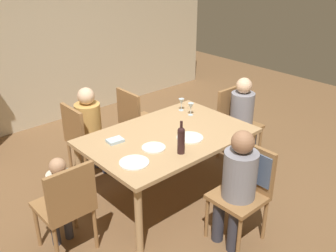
# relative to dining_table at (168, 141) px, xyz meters

# --- Properties ---
(ground_plane) EXTENTS (10.00, 10.00, 0.00)m
(ground_plane) POSITION_rel_dining_table_xyz_m (0.00, 0.00, -0.67)
(ground_plane) COLOR brown
(rear_room_partition) EXTENTS (6.40, 0.12, 2.70)m
(rear_room_partition) POSITION_rel_dining_table_xyz_m (0.00, 2.77, 0.68)
(rear_room_partition) COLOR beige
(rear_room_partition) RESTS_ON ground_plane
(dining_table) EXTENTS (1.73, 1.14, 0.75)m
(dining_table) POSITION_rel_dining_table_xyz_m (0.00, 0.00, 0.00)
(dining_table) COLOR tan
(dining_table) RESTS_ON ground_plane
(chair_near) EXTENTS (0.46, 0.44, 0.92)m
(chair_near) POSITION_rel_dining_table_xyz_m (0.12, -0.95, -0.08)
(chair_near) COLOR olive
(chair_near) RESTS_ON ground_plane
(chair_far_left) EXTENTS (0.44, 0.44, 0.92)m
(chair_far_left) POSITION_rel_dining_table_xyz_m (-0.48, 0.95, -0.14)
(chair_far_left) COLOR olive
(chair_far_left) RESTS_ON ground_plane
(chair_right_end) EXTENTS (0.44, 0.44, 0.92)m
(chair_right_end) POSITION_rel_dining_table_xyz_m (1.24, 0.09, -0.14)
(chair_right_end) COLOR olive
(chair_right_end) RESTS_ON ground_plane
(chair_left_end) EXTENTS (0.44, 0.44, 0.92)m
(chair_left_end) POSITION_rel_dining_table_xyz_m (-1.24, -0.09, -0.14)
(chair_left_end) COLOR olive
(chair_left_end) RESTS_ON ground_plane
(chair_far_right) EXTENTS (0.44, 0.44, 0.92)m
(chair_far_right) POSITION_rel_dining_table_xyz_m (0.30, 0.95, -0.14)
(chair_far_right) COLOR olive
(chair_far_right) RESTS_ON ground_plane
(person_woman_host) EXTENTS (0.35, 0.30, 1.13)m
(person_woman_host) POSITION_rel_dining_table_xyz_m (-0.03, -0.95, -0.02)
(person_woman_host) COLOR #33333D
(person_woman_host) RESTS_ON ground_plane
(person_man_bearded) EXTENTS (0.34, 0.29, 1.11)m
(person_man_bearded) POSITION_rel_dining_table_xyz_m (-0.36, 0.95, -0.03)
(person_man_bearded) COLOR #33333D
(person_man_bearded) RESTS_ON ground_plane
(person_man_guest) EXTENTS (0.29, 0.34, 1.10)m
(person_man_guest) POSITION_rel_dining_table_xyz_m (1.24, -0.03, -0.03)
(person_man_guest) COLOR #33333D
(person_man_guest) RESTS_ON ground_plane
(person_child_small) EXTENTS (0.22, 0.25, 0.94)m
(person_child_small) POSITION_rel_dining_table_xyz_m (-1.24, 0.02, -0.11)
(person_child_small) COLOR #33333D
(person_child_small) RESTS_ON ground_plane
(wine_bottle_tall_green) EXTENTS (0.07, 0.07, 0.33)m
(wine_bottle_tall_green) POSITION_rel_dining_table_xyz_m (-0.17, -0.38, 0.22)
(wine_bottle_tall_green) COLOR black
(wine_bottle_tall_green) RESTS_ON dining_table
(wine_glass_near_left) EXTENTS (0.07, 0.07, 0.15)m
(wine_glass_near_left) POSITION_rel_dining_table_xyz_m (0.54, 0.21, 0.18)
(wine_glass_near_left) COLOR silver
(wine_glass_near_left) RESTS_ON dining_table
(wine_glass_centre) EXTENTS (0.07, 0.07, 0.15)m
(wine_glass_centre) POSITION_rel_dining_table_xyz_m (0.56, 0.39, 0.18)
(wine_glass_centre) COLOR silver
(wine_glass_centre) RESTS_ON dining_table
(dinner_plate_host) EXTENTS (0.28, 0.28, 0.01)m
(dinner_plate_host) POSITION_rel_dining_table_xyz_m (-0.62, -0.23, 0.08)
(dinner_plate_host) COLOR white
(dinner_plate_host) RESTS_ON dining_table
(dinner_plate_guest_left) EXTENTS (0.24, 0.24, 0.01)m
(dinner_plate_guest_left) POSITION_rel_dining_table_xyz_m (-0.30, -0.13, 0.08)
(dinner_plate_guest_left) COLOR white
(dinner_plate_guest_left) RESTS_ON dining_table
(dinner_plate_guest_right) EXTENTS (0.28, 0.28, 0.01)m
(dinner_plate_guest_right) POSITION_rel_dining_table_xyz_m (0.11, -0.21, 0.08)
(dinner_plate_guest_right) COLOR white
(dinner_plate_guest_right) RESTS_ON dining_table
(folded_napkin) EXTENTS (0.17, 0.13, 0.03)m
(folded_napkin) POSITION_rel_dining_table_xyz_m (-0.51, 0.23, 0.09)
(folded_napkin) COLOR #ADC6D6
(folded_napkin) RESTS_ON dining_table
(handbag) EXTENTS (0.14, 0.29, 0.22)m
(handbag) POSITION_rel_dining_table_xyz_m (0.74, 0.95, -0.56)
(handbag) COLOR brown
(handbag) RESTS_ON ground_plane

